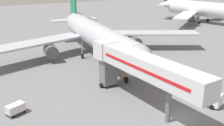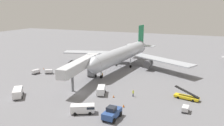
{
  "view_description": "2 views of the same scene",
  "coord_description": "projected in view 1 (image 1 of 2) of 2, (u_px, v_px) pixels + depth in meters",
  "views": [
    {
      "loc": [
        -23.28,
        -22.77,
        18.29
      ],
      "look_at": [
        -1.07,
        17.42,
        2.82
      ],
      "focal_mm": 42.6,
      "sensor_mm": 36.0,
      "label": 1
    },
    {
      "loc": [
        30.11,
        -50.09,
        22.62
      ],
      "look_at": [
        1.0,
        20.87,
        3.69
      ],
      "focal_mm": 36.33,
      "sensor_mm": 36.0,
      "label": 2
    }
  ],
  "objects": [
    {
      "name": "service_van_near_center",
      "position": [
        205.0,
        97.0,
        38.99
      ],
      "size": [
        3.29,
        4.8,
        2.03
      ],
      "color": "white",
      "rests_on": "ground"
    },
    {
      "name": "ground_plane",
      "position": [
        182.0,
        118.0,
        35.4
      ],
      "size": [
        300.0,
        300.0,
        0.0
      ],
      "primitive_type": "plane",
      "color": "slate"
    },
    {
      "name": "jet_bridge",
      "position": [
        138.0,
        65.0,
        37.73
      ],
      "size": [
        5.18,
        22.23,
        7.77
      ],
      "color": "silver",
      "rests_on": "ground"
    },
    {
      "name": "ground_crew_worker_foreground",
      "position": [
        124.0,
        76.0,
        47.51
      ],
      "size": [
        0.35,
        0.35,
        1.65
      ],
      "color": "#1E2333",
      "rests_on": "ground"
    },
    {
      "name": "airplane_background",
      "position": [
        207.0,
        9.0,
        101.57
      ],
      "size": [
        42.88,
        45.13,
        15.32
      ],
      "color": "silver",
      "rests_on": "ground"
    },
    {
      "name": "airplane_at_gate",
      "position": [
        96.0,
        35.0,
        59.43
      ],
      "size": [
        54.18,
        48.5,
        14.93
      ],
      "color": "#B7BCC6",
      "rests_on": "ground"
    },
    {
      "name": "baggage_cart_rear_left",
      "position": [
        16.0,
        109.0,
        36.16
      ],
      "size": [
        2.76,
        2.18,
        1.5
      ],
      "color": "#38383D",
      "rests_on": "ground"
    }
  ]
}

